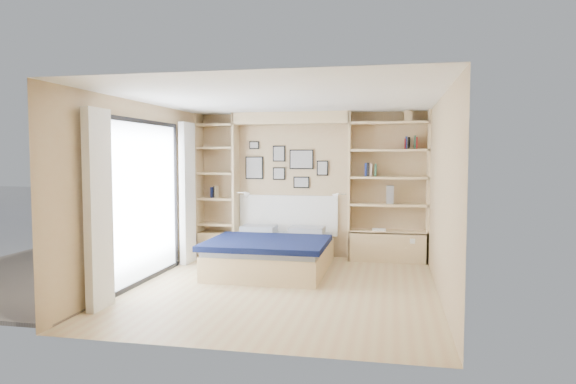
# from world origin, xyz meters

# --- Properties ---
(ground) EXTENTS (4.50, 4.50, 0.00)m
(ground) POSITION_xyz_m (0.00, 0.00, 0.00)
(ground) COLOR tan
(ground) RESTS_ON ground
(room_shell) EXTENTS (4.50, 4.50, 4.50)m
(room_shell) POSITION_xyz_m (-0.39, 1.52, 1.08)
(room_shell) COLOR tan
(room_shell) RESTS_ON ground
(bed) EXTENTS (1.75, 2.27, 1.07)m
(bed) POSITION_xyz_m (-0.39, 1.06, 0.28)
(bed) COLOR #D6B888
(bed) RESTS_ON ground
(photo_gallery) EXTENTS (1.48, 0.02, 0.82)m
(photo_gallery) POSITION_xyz_m (-0.45, 2.22, 1.60)
(photo_gallery) COLOR black
(photo_gallery) RESTS_ON ground
(reading_lamps) EXTENTS (1.92, 0.12, 0.15)m
(reading_lamps) POSITION_xyz_m (-0.30, 2.00, 1.10)
(reading_lamps) COLOR silver
(reading_lamps) RESTS_ON ground
(shelf_decor) EXTENTS (3.54, 0.23, 2.03)m
(shelf_decor) POSITION_xyz_m (1.09, 2.07, 1.69)
(shelf_decor) COLOR navy
(shelf_decor) RESTS_ON ground
(deck) EXTENTS (3.20, 4.00, 0.05)m
(deck) POSITION_xyz_m (-3.60, 0.00, 0.00)
(deck) COLOR #685A4D
(deck) RESTS_ON ground
(deck_chair) EXTENTS (0.46, 0.75, 0.74)m
(deck_chair) POSITION_xyz_m (-2.71, -0.12, 0.35)
(deck_chair) COLOR tan
(deck_chair) RESTS_ON ground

